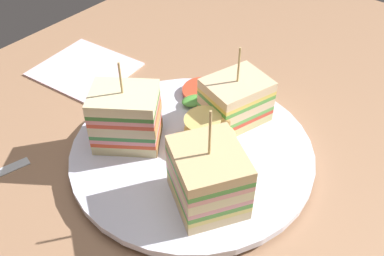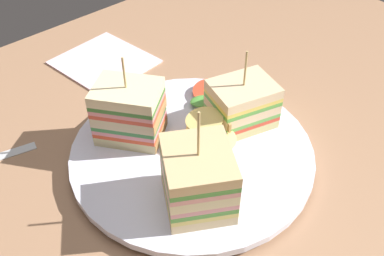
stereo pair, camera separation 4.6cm
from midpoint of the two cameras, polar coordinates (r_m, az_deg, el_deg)
name	(u,v)px [view 2 (the right image)]	position (r cm, az deg, el deg)	size (l,w,h in cm)	color
ground_plane	(192,164)	(49.36, 2.65, -4.85)	(103.54, 74.34, 1.80)	#A07454
plate	(192,152)	(48.04, 2.72, -3.34)	(26.59, 26.59, 1.55)	white
sandwich_wedge_0	(242,104)	(49.77, 9.14, 2.99)	(8.35, 7.37, 9.55)	#CFC27D
sandwich_wedge_1	(129,112)	(47.30, -5.49, 1.99)	(8.36, 8.77, 10.19)	beige
sandwich_wedge_2	(198,178)	(40.45, 4.02, -6.76)	(8.95, 9.21, 11.13)	beige
chip_pile	(203,136)	(47.06, 4.27, -1.13)	(7.64, 7.87, 3.74)	#DCBA63
salad_garnish	(213,99)	(53.58, 5.25, 3.77)	(6.31, 6.76, 1.25)	#51A03F
napkin	(104,61)	(64.44, -9.45, 8.56)	(11.52, 12.50, 0.50)	silver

